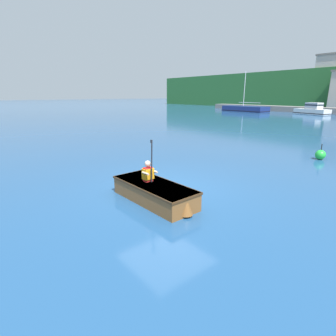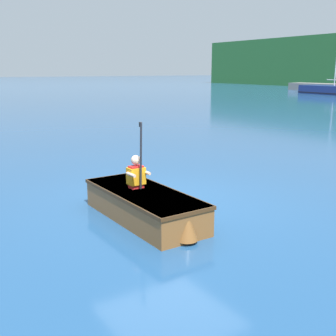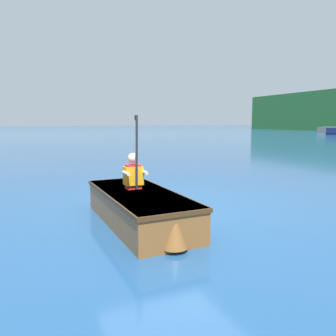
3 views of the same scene
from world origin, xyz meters
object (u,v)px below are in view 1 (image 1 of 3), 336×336
object	(u,v)px
moored_boat_dock_center_far	(245,109)
channel_buoy	(320,155)
person_paddler	(148,172)
moored_boat_dock_east_end	(312,110)
rowboat_foreground	(155,192)

from	to	relation	value
moored_boat_dock_center_far	channel_buoy	distance (m)	35.28
person_paddler	channel_buoy	bearing A→B (deg)	82.27
channel_buoy	moored_boat_dock_east_end	bearing A→B (deg)	113.19
channel_buoy	moored_boat_dock_center_far	bearing A→B (deg)	130.08
moored_boat_dock_center_far	rowboat_foreground	world-z (taller)	moored_boat_dock_center_far
moored_boat_dock_center_far	rowboat_foreground	distance (m)	41.83
moored_boat_dock_center_far	person_paddler	size ratio (longest dim) A/B	6.71
moored_boat_dock_east_end	rowboat_foreground	size ratio (longest dim) A/B	1.94
moored_boat_dock_center_far	rowboat_foreground	bearing A→B (deg)	-58.54
moored_boat_dock_center_far	channel_buoy	size ratio (longest dim) A/B	11.11
moored_boat_dock_center_far	person_paddler	distance (m)	41.68
rowboat_foreground	moored_boat_dock_east_end	bearing A→B (deg)	107.12
rowboat_foreground	person_paddler	xyz separation A→B (m)	(-0.29, -0.01, 0.49)
moored_boat_dock_center_far	channel_buoy	world-z (taller)	moored_boat_dock_center_far
moored_boat_dock_east_end	channel_buoy	distance (m)	32.15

